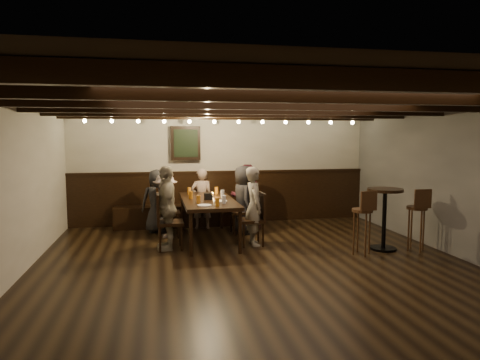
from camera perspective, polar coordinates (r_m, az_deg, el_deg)
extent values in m
plane|color=black|center=(6.24, 2.49, -11.91)|extent=(7.00, 7.00, 0.00)
plane|color=black|center=(5.96, 2.60, 10.62)|extent=(7.00, 7.00, 0.00)
plane|color=#BBB7A4|center=(9.41, -2.38, 1.61)|extent=(6.50, 0.00, 6.50)
plane|color=#484946|center=(7.44, 27.72, -0.24)|extent=(0.00, 7.00, 7.00)
plane|color=#BBB7A4|center=(6.12, -28.59, -1.49)|extent=(0.00, 7.00, 7.00)
cube|color=black|center=(9.44, -2.33, -2.34)|extent=(6.50, 0.08, 1.10)
cube|color=black|center=(9.15, -7.05, -4.71)|extent=(3.00, 0.45, 0.45)
cube|color=black|center=(9.20, -7.26, 4.90)|extent=(0.62, 0.12, 0.72)
cube|color=black|center=(9.13, -7.23, 4.89)|extent=(0.50, 0.02, 0.58)
cube|color=black|center=(3.21, 14.97, 12.79)|extent=(6.50, 0.10, 0.16)
cube|color=black|center=(4.28, 8.10, 11.18)|extent=(6.50, 0.10, 0.16)
cube|color=black|center=(5.39, 4.05, 10.14)|extent=(6.50, 0.10, 0.16)
cube|color=black|center=(6.52, 1.40, 9.44)|extent=(6.50, 0.10, 0.16)
cube|color=black|center=(7.65, -0.46, 8.93)|extent=(6.50, 0.10, 0.16)
cube|color=black|center=(8.79, -1.83, 8.54)|extent=(6.50, 0.10, 0.16)
sphere|color=#FFE099|center=(8.77, -20.01, 7.41)|extent=(0.07, 0.07, 0.07)
sphere|color=#FFE099|center=(8.66, -10.91, 7.68)|extent=(0.07, 0.07, 0.07)
sphere|color=#FFE099|center=(8.77, -1.81, 7.77)|extent=(0.07, 0.07, 0.07)
sphere|color=#FFE099|center=(9.09, 6.86, 7.67)|extent=(0.07, 0.07, 0.07)
sphere|color=#FFE099|center=(9.59, 14.78, 7.42)|extent=(0.07, 0.07, 0.07)
cube|color=black|center=(7.76, -4.28, -2.80)|extent=(0.94, 2.05, 0.06)
cylinder|color=black|center=(6.86, -6.56, -7.25)|extent=(0.06, 0.06, 0.70)
cylinder|color=black|center=(8.73, -7.66, -4.40)|extent=(0.06, 0.06, 0.70)
cylinder|color=black|center=(6.97, 0.01, -7.00)|extent=(0.06, 0.06, 0.70)
cylinder|color=black|center=(8.82, -2.48, -4.24)|extent=(0.06, 0.06, 0.70)
cube|color=black|center=(8.20, -9.54, -4.39)|extent=(0.44, 0.44, 0.05)
cube|color=black|center=(8.15, -10.96, -2.58)|extent=(0.05, 0.44, 0.48)
cube|color=black|center=(7.32, -9.29, -5.66)|extent=(0.44, 0.44, 0.05)
cube|color=black|center=(7.26, -10.88, -3.66)|extent=(0.05, 0.44, 0.48)
cube|color=black|center=(8.37, 0.12, -4.30)|extent=(0.41, 0.41, 0.05)
cube|color=black|center=(8.36, 1.36, -2.59)|extent=(0.04, 0.41, 0.45)
cube|color=black|center=(7.50, 1.51, -5.40)|extent=(0.43, 0.43, 0.05)
cube|color=black|center=(7.50, 2.94, -3.42)|extent=(0.05, 0.42, 0.46)
imported|color=#27282A|center=(8.61, -11.00, -2.74)|extent=(0.62, 0.41, 1.25)
imported|color=gray|center=(8.81, -5.14, -2.49)|extent=(0.46, 0.30, 1.24)
imported|color=#4F1B28|center=(8.80, 0.80, -2.21)|extent=(0.65, 0.51, 1.32)
imported|color=#AA9790|center=(8.17, -9.91, -3.36)|extent=(0.46, 0.78, 1.20)
imported|color=#9E997F|center=(7.27, -9.72, -3.66)|extent=(0.36, 0.84, 1.42)
imported|color=black|center=(8.34, 0.46, -2.65)|extent=(0.43, 0.66, 1.33)
imported|color=gray|center=(7.47, 1.89, -3.49)|extent=(0.34, 0.51, 1.38)
cylinder|color=#BF7219|center=(8.41, -6.78, -1.45)|extent=(0.07, 0.07, 0.14)
cylinder|color=#BF7219|center=(8.42, -3.16, -1.41)|extent=(0.07, 0.07, 0.14)
cylinder|color=#BF7219|center=(7.82, -6.56, -2.02)|extent=(0.07, 0.07, 0.14)
cylinder|color=silver|center=(7.99, -2.33, -1.81)|extent=(0.07, 0.07, 0.14)
cylinder|color=#BF7219|center=(7.28, -5.56, -2.59)|extent=(0.07, 0.07, 0.14)
cylinder|color=silver|center=(7.24, -2.17, -2.62)|extent=(0.07, 0.07, 0.14)
cylinder|color=#BF7219|center=(6.97, -3.05, -2.96)|extent=(0.07, 0.07, 0.14)
cylinder|color=white|center=(7.05, -4.78, -3.38)|extent=(0.24, 0.24, 0.01)
cylinder|color=white|center=(7.49, -2.63, -2.82)|extent=(0.24, 0.24, 0.01)
cube|color=black|center=(7.70, -4.24, -2.19)|extent=(0.15, 0.10, 0.12)
cylinder|color=beige|center=(8.06, -3.71, -2.06)|extent=(0.05, 0.05, 0.05)
cylinder|color=black|center=(7.68, 18.55, -8.64)|extent=(0.43, 0.43, 0.04)
cylinder|color=black|center=(7.57, 18.67, -5.07)|extent=(0.07, 0.07, 0.97)
cylinder|color=black|center=(7.50, 18.80, -1.27)|extent=(0.58, 0.58, 0.05)
cylinder|color=#381F11|center=(7.13, 16.01, -3.92)|extent=(0.33, 0.33, 0.05)
cube|color=#381F11|center=(6.98, 16.80, -2.69)|extent=(0.29, 0.07, 0.31)
cylinder|color=#381F11|center=(7.67, 22.53, -3.45)|extent=(0.33, 0.33, 0.05)
cube|color=#381F11|center=(7.51, 23.21, -2.32)|extent=(0.29, 0.04, 0.31)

